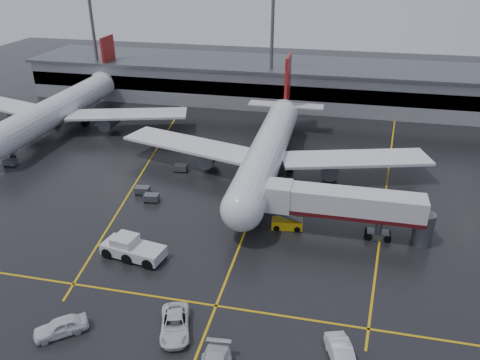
# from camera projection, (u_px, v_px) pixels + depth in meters

# --- Properties ---
(ground) EXTENTS (220.00, 220.00, 0.00)m
(ground) POSITION_uv_depth(u_px,v_px,m) (257.00, 201.00, 66.14)
(ground) COLOR black
(ground) RESTS_ON ground
(apron_line_centre) EXTENTS (0.25, 90.00, 0.02)m
(apron_line_centre) POSITION_uv_depth(u_px,v_px,m) (257.00, 201.00, 66.14)
(apron_line_centre) COLOR gold
(apron_line_centre) RESTS_ON ground
(apron_line_stop) EXTENTS (60.00, 0.25, 0.02)m
(apron_line_stop) POSITION_uv_depth(u_px,v_px,m) (216.00, 306.00, 46.88)
(apron_line_stop) COLOR gold
(apron_line_stop) RESTS_ON ground
(apron_line_left) EXTENTS (9.99, 69.35, 0.02)m
(apron_line_left) POSITION_uv_depth(u_px,v_px,m) (150.00, 160.00, 78.77)
(apron_line_left) COLOR gold
(apron_line_left) RESTS_ON ground
(apron_line_right) EXTENTS (7.57, 69.64, 0.02)m
(apron_line_right) POSITION_uv_depth(u_px,v_px,m) (387.00, 182.00, 71.41)
(apron_line_right) COLOR gold
(apron_line_right) RESTS_ON ground
(terminal) EXTENTS (122.00, 19.00, 8.60)m
(terminal) POSITION_uv_depth(u_px,v_px,m) (297.00, 83.00, 106.18)
(terminal) COLOR gray
(terminal) RESTS_ON ground
(light_mast_left) EXTENTS (3.00, 1.20, 25.45)m
(light_mast_left) POSITION_uv_depth(u_px,v_px,m) (94.00, 33.00, 105.21)
(light_mast_left) COLOR #595B60
(light_mast_left) RESTS_ON ground
(light_mast_mid) EXTENTS (3.00, 1.20, 25.45)m
(light_mast_mid) POSITION_uv_depth(u_px,v_px,m) (272.00, 40.00, 97.46)
(light_mast_mid) COLOR #595B60
(light_mast_mid) RESTS_ON ground
(main_airliner) EXTENTS (48.80, 45.60, 14.10)m
(main_airliner) POSITION_uv_depth(u_px,v_px,m) (269.00, 147.00, 72.77)
(main_airliner) COLOR silver
(main_airliner) RESTS_ON ground
(second_airliner) EXTENTS (48.80, 45.60, 14.10)m
(second_airliner) POSITION_uv_depth(u_px,v_px,m) (64.00, 106.00, 91.41)
(second_airliner) COLOR silver
(second_airliner) RESTS_ON ground
(jet_bridge) EXTENTS (19.90, 3.40, 6.05)m
(jet_bridge) POSITION_uv_depth(u_px,v_px,m) (346.00, 206.00, 56.85)
(jet_bridge) COLOR silver
(jet_bridge) RESTS_ON ground
(pushback_tractor) EXTENTS (7.60, 4.18, 2.58)m
(pushback_tractor) POSITION_uv_depth(u_px,v_px,m) (132.00, 249.00, 53.90)
(pushback_tractor) COLOR silver
(pushback_tractor) RESTS_ON ground
(belt_loader) EXTENTS (4.01, 2.19, 2.43)m
(belt_loader) POSITION_uv_depth(u_px,v_px,m) (287.00, 224.00, 59.58)
(belt_loader) COLOR #E5B90E
(belt_loader) RESTS_ON ground
(service_van_a) EXTENTS (4.19, 6.13, 1.56)m
(service_van_a) POSITION_uv_depth(u_px,v_px,m) (175.00, 324.00, 43.50)
(service_van_a) COLOR white
(service_van_a) RESTS_ON ground
(service_van_c) EXTENTS (3.33, 5.41, 1.68)m
(service_van_c) POSITION_uv_depth(u_px,v_px,m) (342.00, 356.00, 40.11)
(service_van_c) COLOR silver
(service_van_c) RESTS_ON ground
(service_van_d) EXTENTS (4.94, 4.48, 1.63)m
(service_van_d) POSITION_uv_depth(u_px,v_px,m) (61.00, 327.00, 43.21)
(service_van_d) COLOR white
(service_van_d) RESTS_ON ground
(baggage_cart_a) EXTENTS (2.13, 1.52, 1.12)m
(baggage_cart_a) POSITION_uv_depth(u_px,v_px,m) (151.00, 197.00, 65.74)
(baggage_cart_a) COLOR #595B60
(baggage_cart_a) RESTS_ON ground
(baggage_cart_b) EXTENTS (2.13, 1.52, 1.12)m
(baggage_cart_b) POSITION_uv_depth(u_px,v_px,m) (142.00, 190.00, 67.76)
(baggage_cart_b) COLOR #595B60
(baggage_cart_b) RESTS_ON ground
(baggage_cart_c) EXTENTS (2.10, 1.46, 1.12)m
(baggage_cart_c) POSITION_uv_depth(u_px,v_px,m) (181.00, 168.00, 74.55)
(baggage_cart_c) COLOR #595B60
(baggage_cart_c) RESTS_ON ground
(baggage_cart_d) EXTENTS (2.19, 1.62, 1.12)m
(baggage_cart_d) POSITION_uv_depth(u_px,v_px,m) (8.00, 145.00, 83.08)
(baggage_cart_d) COLOR #595B60
(baggage_cart_d) RESTS_ON ground
(baggage_cart_e) EXTENTS (2.00, 1.30, 1.12)m
(baggage_cart_e) POSITION_uv_depth(u_px,v_px,m) (11.00, 162.00, 76.45)
(baggage_cart_e) COLOR #595B60
(baggage_cart_e) RESTS_ON ground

